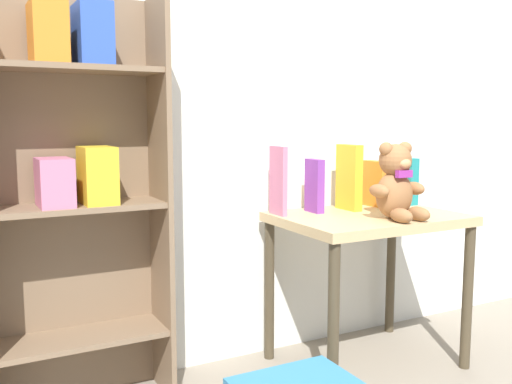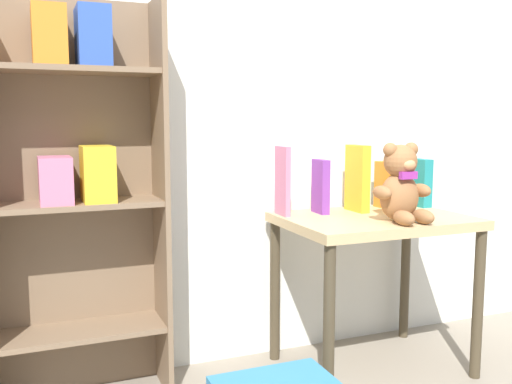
{
  "view_description": "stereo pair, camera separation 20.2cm",
  "coord_description": "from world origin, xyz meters",
  "px_view_note": "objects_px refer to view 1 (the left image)",
  "views": [
    {
      "loc": [
        -1.1,
        -0.64,
        0.97
      ],
      "look_at": [
        -0.16,
        1.13,
        0.71
      ],
      "focal_mm": 40.0,
      "sensor_mm": 36.0,
      "label": 1
    },
    {
      "loc": [
        -0.91,
        -0.72,
        0.97
      ],
      "look_at": [
        -0.16,
        1.13,
        0.71
      ],
      "focal_mm": 40.0,
      "sensor_mm": 36.0,
      "label": 2
    }
  ],
  "objects_px": {
    "bookshelf_side": "(74,179)",
    "book_standing_teal": "(404,181)",
    "book_standing_purple": "(314,186)",
    "book_standing_orange": "(376,184)",
    "display_table": "(368,236)",
    "teddy_bear": "(396,184)",
    "book_standing_pink": "(278,181)",
    "book_standing_yellow": "(349,177)"
  },
  "relations": [
    {
      "from": "teddy_bear",
      "to": "book_standing_teal",
      "type": "relative_size",
      "value": 1.41
    },
    {
      "from": "book_standing_purple",
      "to": "bookshelf_side",
      "type": "bearing_deg",
      "value": 179.82
    },
    {
      "from": "book_standing_purple",
      "to": "book_standing_pink",
      "type": "bearing_deg",
      "value": 178.61
    },
    {
      "from": "book_standing_yellow",
      "to": "book_standing_orange",
      "type": "height_order",
      "value": "book_standing_yellow"
    },
    {
      "from": "book_standing_teal",
      "to": "book_standing_pink",
      "type": "bearing_deg",
      "value": -179.89
    },
    {
      "from": "book_standing_purple",
      "to": "book_standing_yellow",
      "type": "bearing_deg",
      "value": -1.92
    },
    {
      "from": "book_standing_purple",
      "to": "book_standing_yellow",
      "type": "height_order",
      "value": "book_standing_yellow"
    },
    {
      "from": "book_standing_pink",
      "to": "book_standing_orange",
      "type": "height_order",
      "value": "book_standing_pink"
    },
    {
      "from": "book_standing_pink",
      "to": "book_standing_teal",
      "type": "relative_size",
      "value": 1.32
    },
    {
      "from": "display_table",
      "to": "book_standing_orange",
      "type": "height_order",
      "value": "book_standing_orange"
    },
    {
      "from": "bookshelf_side",
      "to": "book_standing_teal",
      "type": "height_order",
      "value": "bookshelf_side"
    },
    {
      "from": "book_standing_orange",
      "to": "book_standing_teal",
      "type": "height_order",
      "value": "book_standing_teal"
    },
    {
      "from": "display_table",
      "to": "book_standing_yellow",
      "type": "xyz_separation_m",
      "value": [
        0.0,
        0.13,
        0.22
      ]
    },
    {
      "from": "book_standing_yellow",
      "to": "book_standing_teal",
      "type": "relative_size",
      "value": 1.32
    },
    {
      "from": "bookshelf_side",
      "to": "book_standing_pink",
      "type": "bearing_deg",
      "value": -2.73
    },
    {
      "from": "teddy_bear",
      "to": "book_standing_pink",
      "type": "relative_size",
      "value": 1.07
    },
    {
      "from": "bookshelf_side",
      "to": "book_standing_orange",
      "type": "xyz_separation_m",
      "value": [
        1.22,
        -0.04,
        -0.08
      ]
    },
    {
      "from": "book_standing_purple",
      "to": "book_standing_orange",
      "type": "distance_m",
      "value": 0.32
    },
    {
      "from": "book_standing_purple",
      "to": "book_standing_teal",
      "type": "relative_size",
      "value": 1.05
    },
    {
      "from": "book_standing_pink",
      "to": "book_standing_purple",
      "type": "bearing_deg",
      "value": -3.05
    },
    {
      "from": "book_standing_purple",
      "to": "display_table",
      "type": "bearing_deg",
      "value": -38.84
    },
    {
      "from": "book_standing_purple",
      "to": "book_standing_teal",
      "type": "bearing_deg",
      "value": 4.61
    },
    {
      "from": "teddy_bear",
      "to": "book_standing_teal",
      "type": "distance_m",
      "value": 0.41
    },
    {
      "from": "teddy_bear",
      "to": "book_standing_purple",
      "type": "height_order",
      "value": "teddy_bear"
    },
    {
      "from": "bookshelf_side",
      "to": "book_standing_pink",
      "type": "height_order",
      "value": "bookshelf_side"
    },
    {
      "from": "book_standing_pink",
      "to": "book_standing_teal",
      "type": "distance_m",
      "value": 0.63
    },
    {
      "from": "book_standing_pink",
      "to": "book_standing_purple",
      "type": "height_order",
      "value": "book_standing_pink"
    },
    {
      "from": "book_standing_teal",
      "to": "display_table",
      "type": "bearing_deg",
      "value": -154.0
    },
    {
      "from": "book_standing_purple",
      "to": "book_standing_orange",
      "type": "relative_size",
      "value": 1.1
    },
    {
      "from": "display_table",
      "to": "book_standing_yellow",
      "type": "bearing_deg",
      "value": 90.0
    },
    {
      "from": "book_standing_yellow",
      "to": "book_standing_orange",
      "type": "bearing_deg",
      "value": 8.91
    },
    {
      "from": "display_table",
      "to": "book_standing_purple",
      "type": "distance_m",
      "value": 0.29
    },
    {
      "from": "teddy_bear",
      "to": "book_standing_orange",
      "type": "height_order",
      "value": "teddy_bear"
    },
    {
      "from": "teddy_bear",
      "to": "book_standing_yellow",
      "type": "xyz_separation_m",
      "value": [
        -0.02,
        0.25,
        0.0
      ]
    },
    {
      "from": "book_standing_orange",
      "to": "book_standing_teal",
      "type": "xyz_separation_m",
      "value": [
        0.16,
        0.0,
        0.0
      ]
    },
    {
      "from": "bookshelf_side",
      "to": "display_table",
      "type": "height_order",
      "value": "bookshelf_side"
    },
    {
      "from": "bookshelf_side",
      "to": "display_table",
      "type": "bearing_deg",
      "value": -10.0
    },
    {
      "from": "display_table",
      "to": "book_standing_pink",
      "type": "bearing_deg",
      "value": 154.31
    },
    {
      "from": "bookshelf_side",
      "to": "book_standing_teal",
      "type": "bearing_deg",
      "value": -1.34
    },
    {
      "from": "bookshelf_side",
      "to": "book_standing_yellow",
      "type": "xyz_separation_m",
      "value": [
        1.07,
        -0.06,
        -0.04
      ]
    },
    {
      "from": "book_standing_orange",
      "to": "teddy_bear",
      "type": "bearing_deg",
      "value": -118.69
    },
    {
      "from": "book_standing_teal",
      "to": "book_standing_purple",
      "type": "bearing_deg",
      "value": -178.39
    }
  ]
}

